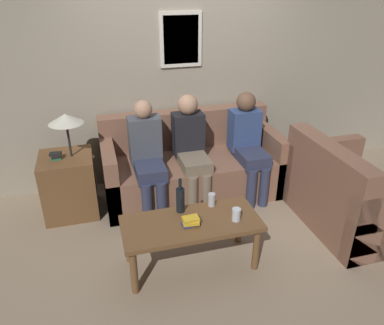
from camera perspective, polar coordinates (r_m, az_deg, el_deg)
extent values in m
plane|color=gray|center=(4.14, 1.89, -7.84)|extent=(16.00, 16.00, 0.00)
cube|color=#9E937F|center=(4.51, -1.77, 13.24)|extent=(9.00, 0.06, 2.60)
cube|color=silver|center=(4.40, -1.70, 18.19)|extent=(0.48, 0.02, 0.60)
cube|color=#B7CCB2|center=(4.39, -1.68, 18.18)|extent=(0.40, 0.01, 0.52)
cube|color=brown|center=(4.41, 0.09, -1.95)|extent=(2.03, 0.90, 0.47)
cube|color=brown|center=(4.53, -1.11, 5.23)|extent=(2.03, 0.20, 0.46)
cube|color=brown|center=(4.23, -12.35, -2.05)|extent=(0.14, 0.90, 0.72)
cube|color=brown|center=(4.67, 11.32, 0.92)|extent=(0.14, 0.90, 0.72)
cube|color=brown|center=(4.22, 23.02, -5.72)|extent=(0.90, 1.24, 0.47)
cube|color=brown|center=(3.81, 20.06, -0.77)|extent=(0.20, 1.24, 0.46)
cube|color=brown|center=(4.54, 19.23, -0.90)|extent=(0.90, 0.14, 0.72)
cube|color=brown|center=(3.23, -0.12, -9.25)|extent=(1.18, 0.51, 0.04)
cylinder|color=brown|center=(3.16, -8.83, -16.15)|extent=(0.06, 0.06, 0.43)
cylinder|color=brown|center=(3.38, 9.74, -12.82)|extent=(0.06, 0.06, 0.43)
cylinder|color=brown|center=(3.46, -9.71, -11.81)|extent=(0.06, 0.06, 0.43)
cylinder|color=brown|center=(3.66, 7.18, -9.11)|extent=(0.06, 0.06, 0.43)
cube|color=brown|center=(4.22, -18.18, -3.25)|extent=(0.54, 0.54, 0.67)
cylinder|color=#262628|center=(4.00, -18.26, 3.40)|extent=(0.02, 0.02, 0.38)
cone|color=beige|center=(3.92, -18.72, 6.36)|extent=(0.35, 0.35, 0.10)
cube|color=#237547|center=(4.05, -20.00, 0.64)|extent=(0.10, 0.10, 0.02)
cube|color=black|center=(4.04, -20.05, 0.94)|extent=(0.10, 0.10, 0.03)
cube|color=black|center=(4.03, -20.11, 1.25)|extent=(0.12, 0.09, 0.02)
cylinder|color=black|center=(3.28, -1.78, -5.77)|extent=(0.08, 0.08, 0.23)
cylinder|color=black|center=(3.20, -1.83, -3.31)|extent=(0.03, 0.03, 0.10)
cylinder|color=silver|center=(3.22, 6.76, -7.88)|extent=(0.08, 0.08, 0.11)
cube|color=navy|center=(3.18, -0.19, -9.31)|extent=(0.16, 0.10, 0.02)
cube|color=gold|center=(3.16, -0.19, -8.97)|extent=(0.15, 0.12, 0.03)
cube|color=gold|center=(3.15, -0.20, -8.58)|extent=(0.14, 0.10, 0.02)
cylinder|color=#BCBCC1|center=(3.39, 3.02, -5.69)|extent=(0.07, 0.07, 0.12)
cube|color=#2D334C|center=(3.96, -6.48, -1.06)|extent=(0.31, 0.45, 0.14)
cylinder|color=#2D334C|center=(3.90, -6.83, -6.35)|extent=(0.11, 0.11, 0.47)
cylinder|color=#2D334C|center=(3.92, -4.61, -6.05)|extent=(0.11, 0.11, 0.47)
cube|color=#474C56|center=(4.05, -7.20, 3.51)|extent=(0.34, 0.22, 0.50)
sphere|color=tan|center=(3.93, -7.48, 8.03)|extent=(0.19, 0.19, 0.19)
cube|color=#756651|center=(4.09, 0.25, 0.08)|extent=(0.31, 0.47, 0.14)
cylinder|color=#756651|center=(4.01, 0.11, -5.12)|extent=(0.11, 0.11, 0.47)
cylinder|color=#756651|center=(4.05, 2.20, -4.81)|extent=(0.11, 0.11, 0.47)
cube|color=black|center=(4.20, -0.62, 4.40)|extent=(0.34, 0.22, 0.48)
sphere|color=tan|center=(4.08, -0.64, 8.81)|extent=(0.22, 0.22, 0.22)
cube|color=#2D334C|center=(4.27, 8.97, 0.95)|extent=(0.31, 0.46, 0.14)
cylinder|color=#2D334C|center=(4.19, 9.01, -3.99)|extent=(0.11, 0.11, 0.47)
cylinder|color=#2D334C|center=(4.25, 10.90, -3.68)|extent=(0.11, 0.11, 0.47)
cube|color=#33477A|center=(4.37, 7.97, 5.00)|extent=(0.34, 0.22, 0.47)
sphere|color=brown|center=(4.26, 8.25, 9.16)|extent=(0.22, 0.22, 0.22)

